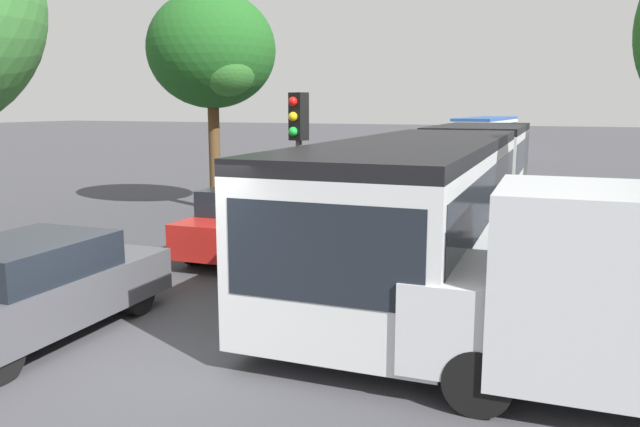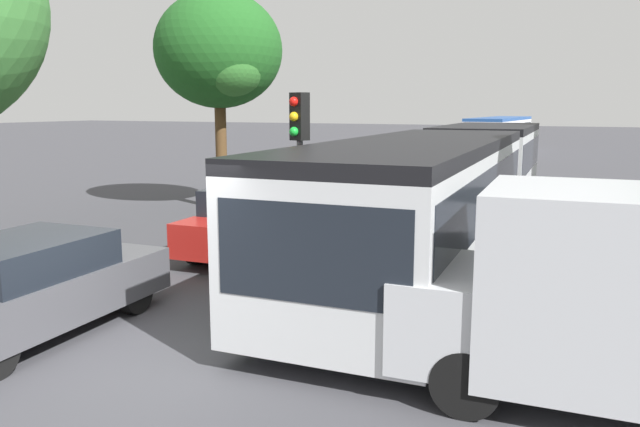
{
  "view_description": "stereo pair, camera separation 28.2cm",
  "coord_description": "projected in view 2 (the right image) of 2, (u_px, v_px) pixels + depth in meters",
  "views": [
    {
      "loc": [
        4.67,
        -5.81,
        3.15
      ],
      "look_at": [
        0.2,
        4.54,
        1.2
      ],
      "focal_mm": 35.0,
      "sensor_mm": 36.0,
      "label": 1
    },
    {
      "loc": [
        4.92,
        -5.69,
        3.15
      ],
      "look_at": [
        0.2,
        4.54,
        1.2
      ],
      "focal_mm": 35.0,
      "sensor_mm": 36.0,
      "label": 2
    }
  ],
  "objects": [
    {
      "name": "ground_plane",
      "position": [
        151.0,
        365.0,
        7.66
      ],
      "size": [
        200.0,
        200.0,
        0.0
      ],
      "primitive_type": "plane",
      "color": "#3D3D42"
    },
    {
      "name": "articulated_bus",
      "position": [
        455.0,
        179.0,
        14.52
      ],
      "size": [
        3.29,
        17.35,
        2.56
      ],
      "rotation": [
        0.0,
        0.0,
        -1.53
      ],
      "color": "silver",
      "rests_on": "ground"
    },
    {
      "name": "city_bus_rear",
      "position": [
        500.0,
        132.0,
        43.07
      ],
      "size": [
        2.91,
        11.14,
        2.38
      ],
      "rotation": [
        0.0,
        0.0,
        1.53
      ],
      "color": "silver",
      "rests_on": "ground"
    },
    {
      "name": "queued_car_graphite",
      "position": [
        31.0,
        286.0,
        8.57
      ],
      "size": [
        1.88,
        4.07,
        1.39
      ],
      "rotation": [
        0.0,
        0.0,
        1.62
      ],
      "color": "#47474C",
      "rests_on": "ground"
    },
    {
      "name": "queued_car_red",
      "position": [
        260.0,
        219.0,
        13.4
      ],
      "size": [
        1.98,
        4.29,
        1.46
      ],
      "rotation": [
        0.0,
        0.0,
        1.62
      ],
      "color": "#B21E19",
      "rests_on": "ground"
    },
    {
      "name": "queued_car_silver",
      "position": [
        353.0,
        187.0,
        18.78
      ],
      "size": [
        1.94,
        4.2,
        1.43
      ],
      "rotation": [
        0.0,
        0.0,
        1.62
      ],
      "color": "#B7BABF",
      "rests_on": "ground"
    },
    {
      "name": "queued_car_white",
      "position": [
        404.0,
        168.0,
        24.07
      ],
      "size": [
        2.09,
        4.52,
        1.54
      ],
      "rotation": [
        0.0,
        0.0,
        1.62
      ],
      "color": "white",
      "rests_on": "ground"
    },
    {
      "name": "queued_car_green",
      "position": [
        441.0,
        157.0,
        29.45
      ],
      "size": [
        2.03,
        4.41,
        1.5
      ],
      "rotation": [
        0.0,
        0.0,
        1.62
      ],
      "color": "#236638",
      "rests_on": "ground"
    },
    {
      "name": "traffic_light",
      "position": [
        299.0,
        140.0,
        11.91
      ],
      "size": [
        0.38,
        0.4,
        3.4
      ],
      "rotation": [
        0.0,
        0.0,
        -1.92
      ],
      "color": "#56595E",
      "rests_on": "ground"
    },
    {
      "name": "tree_left_mid",
      "position": [
        220.0,
        53.0,
        18.43
      ],
      "size": [
        3.79,
        3.79,
        6.5
      ],
      "color": "#51381E",
      "rests_on": "ground"
    }
  ]
}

